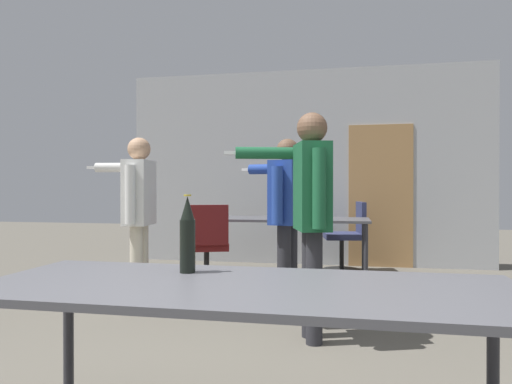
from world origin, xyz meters
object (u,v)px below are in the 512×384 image
Objects in this scene: person_far_watching at (310,202)px; office_chair_far_right at (207,250)px; person_near_casual at (138,204)px; beer_bottle at (188,236)px; office_chair_side_rolled at (347,239)px; person_right_polo at (286,205)px.

person_far_watching is 1.77× the size of office_chair_far_right.
person_near_casual is 2.48m from beer_bottle.
office_chair_far_right reaches higher than office_chair_side_rolled.
person_right_polo is (1.38, 0.38, -0.01)m from person_near_casual.
office_chair_side_rolled is (0.59, 1.88, -0.52)m from person_right_polo.
beer_bottle is at bearing 161.62° from office_chair_side_rolled.
person_right_polo is 1.10m from office_chair_far_right.
person_far_watching is 1.55m from beer_bottle.
beer_bottle is (1.26, -2.14, -0.06)m from person_near_casual.
person_near_casual is 1.71× the size of office_chair_side_rolled.
office_chair_far_right is at bearing 82.99° from person_right_polo.
beer_bottle is at bearing 148.37° from person_far_watching.
office_chair_side_rolled is at bearing 80.89° from beer_bottle.
person_near_casual is at bearing 129.64° from office_chair_side_rolled.
office_chair_side_rolled is at bearing -4.41° from person_right_polo.
office_chair_far_right is (-0.91, 0.33, -0.51)m from person_right_polo.
person_far_watching is at bearing -67.75° from office_chair_far_right.
person_right_polo is at bearing 87.46° from beer_bottle.
office_chair_far_right is (-1.22, 1.36, -0.58)m from person_far_watching.
person_far_watching is 1.79× the size of office_chair_side_rolled.
person_right_polo is at bearing -39.79° from office_chair_far_right.
person_far_watching is 4.92× the size of beer_bottle.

